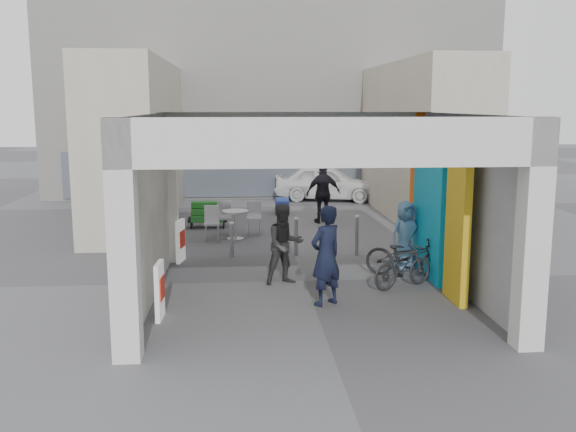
{
  "coord_description": "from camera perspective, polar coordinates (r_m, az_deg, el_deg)",
  "views": [
    {
      "loc": [
        -1.35,
        -13.04,
        3.68
      ],
      "look_at": [
        -0.27,
        1.0,
        1.22
      ],
      "focal_mm": 40.0,
      "sensor_mm": 36.0,
      "label": 1
    }
  ],
  "objects": [
    {
      "name": "arcade_canopy",
      "position": [
        12.44,
        4.39,
        3.51
      ],
      "size": [
        6.4,
        6.45,
        6.4
      ],
      "color": "silver",
      "rests_on": "ground"
    },
    {
      "name": "advert_board_far",
      "position": [
        15.34,
        -9.52,
        -2.18
      ],
      "size": [
        0.19,
        0.56,
        1.0
      ],
      "rotation": [
        0.0,
        0.0,
        -0.19
      ],
      "color": "white",
      "rests_on": "ground"
    },
    {
      "name": "plaza_bldg_left",
      "position": [
        20.81,
        -13.18,
        6.39
      ],
      "size": [
        2.0,
        9.0,
        5.0
      ],
      "primitive_type": "cube",
      "color": "#BCB29C",
      "rests_on": "ground"
    },
    {
      "name": "far_building",
      "position": [
        27.07,
        -1.57,
        10.55
      ],
      "size": [
        18.0,
        4.08,
        8.0
      ],
      "color": "silver",
      "rests_on": "ground"
    },
    {
      "name": "plaza_bldg_right",
      "position": [
        21.39,
        11.56,
        6.54
      ],
      "size": [
        2.0,
        9.0,
        5.0
      ],
      "primitive_type": "cube",
      "color": "#BCB29C",
      "rests_on": "ground"
    },
    {
      "name": "border_collie",
      "position": [
        13.4,
        3.47,
        -4.91
      ],
      "size": [
        0.24,
        0.47,
        0.65
      ],
      "rotation": [
        0.0,
        0.0,
        -0.02
      ],
      "color": "black",
      "rests_on": "ground"
    },
    {
      "name": "bollard_left",
      "position": [
        15.7,
        -5.01,
        -2.12
      ],
      "size": [
        0.09,
        0.09,
        0.84
      ],
      "primitive_type": "cylinder",
      "color": "gray",
      "rests_on": "ground"
    },
    {
      "name": "bollard_center",
      "position": [
        15.78,
        0.73,
        -1.87
      ],
      "size": [
        0.09,
        0.09,
        0.92
      ],
      "primitive_type": "cylinder",
      "color": "gray",
      "rests_on": "ground"
    },
    {
      "name": "advert_board_near",
      "position": [
        11.37,
        -11.33,
        -6.51
      ],
      "size": [
        0.12,
        0.55,
        1.0
      ],
      "rotation": [
        0.0,
        0.0,
        -0.05
      ],
      "color": "white",
      "rests_on": "ground"
    },
    {
      "name": "bicycle_front",
      "position": [
        13.98,
        10.51,
        -3.53
      ],
      "size": [
        1.88,
        1.4,
        0.94
      ],
      "primitive_type": "imported",
      "rotation": [
        0.0,
        0.0,
        1.08
      ],
      "color": "black",
      "rests_on": "ground"
    },
    {
      "name": "bollard_right",
      "position": [
        15.87,
        6.14,
        -1.77
      ],
      "size": [
        0.09,
        0.09,
        0.97
      ],
      "primitive_type": "cylinder",
      "color": "gray",
      "rests_on": "ground"
    },
    {
      "name": "man_elderly",
      "position": [
        14.73,
        10.39,
        -1.65
      ],
      "size": [
        0.88,
        0.72,
        1.54
      ],
      "primitive_type": "imported",
      "rotation": [
        0.0,
        0.0,
        0.35
      ],
      "color": "#5985AD",
      "rests_on": "ground"
    },
    {
      "name": "man_back_turned",
      "position": [
        13.22,
        -0.3,
        -2.53
      ],
      "size": [
        0.95,
        0.83,
        1.67
      ],
      "primitive_type": "imported",
      "rotation": [
        0.0,
        0.0,
        0.28
      ],
      "color": "#373739",
      "rests_on": "ground"
    },
    {
      "name": "cafe_set",
      "position": [
        18.07,
        -5.1,
        -0.8
      ],
      "size": [
        1.58,
        1.27,
        0.95
      ],
      "rotation": [
        0.0,
        0.0,
        -0.14
      ],
      "color": "#ACACB1",
      "rests_on": "ground"
    },
    {
      "name": "crate_stack",
      "position": [
        21.7,
        -0.54,
        0.88
      ],
      "size": [
        0.45,
        0.35,
        0.56
      ],
      "rotation": [
        0.0,
        0.0,
        -0.0
      ],
      "color": "#18561C",
      "rests_on": "ground"
    },
    {
      "name": "ground",
      "position": [
        13.61,
        1.47,
        -5.78
      ],
      "size": [
        90.0,
        90.0,
        0.0
      ],
      "primitive_type": "plane",
      "color": "#55555A",
      "rests_on": "ground"
    },
    {
      "name": "man_with_dog",
      "position": [
        11.83,
        3.39,
        -3.53
      ],
      "size": [
        0.82,
        0.76,
        1.87
      ],
      "primitive_type": "imported",
      "rotation": [
        0.0,
        0.0,
        3.75
      ],
      "color": "black",
      "rests_on": "ground"
    },
    {
      "name": "produce_stand",
      "position": [
        19.54,
        -7.16,
        -0.13
      ],
      "size": [
        1.16,
        0.63,
        0.77
      ],
      "rotation": [
        0.0,
        0.0,
        0.32
      ],
      "color": "black",
      "rests_on": "ground"
    },
    {
      "name": "man_crates",
      "position": [
        20.06,
        3.15,
        2.07
      ],
      "size": [
        1.19,
        0.72,
        1.9
      ],
      "primitive_type": "imported",
      "rotation": [
        0.0,
        0.0,
        3.39
      ],
      "color": "black",
      "rests_on": "ground"
    },
    {
      "name": "white_van",
      "position": [
        24.96,
        3.52,
        2.99
      ],
      "size": [
        4.29,
        2.54,
        1.37
      ],
      "primitive_type": "imported",
      "rotation": [
        0.0,
        0.0,
        1.33
      ],
      "color": "white",
      "rests_on": "ground"
    },
    {
      "name": "bicycle_rear",
      "position": [
        13.22,
        10.21,
        -4.42
      ],
      "size": [
        1.51,
        1.04,
        0.89
      ],
      "primitive_type": "imported",
      "rotation": [
        0.0,
        0.0,
        2.03
      ],
      "color": "black",
      "rests_on": "ground"
    }
  ]
}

